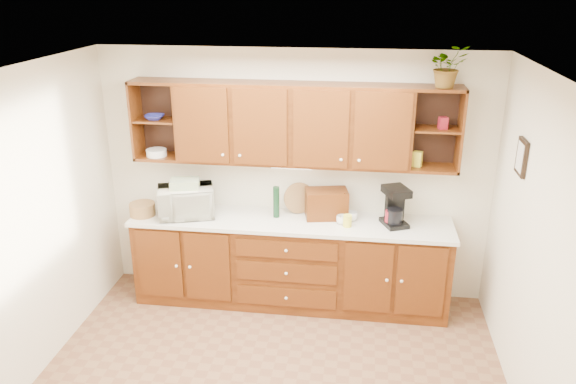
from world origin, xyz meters
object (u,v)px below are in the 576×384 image
(bread_box, at_px, (326,204))
(coffee_maker, at_px, (395,206))
(potted_plant, at_px, (448,66))
(microwave, at_px, (186,202))

(bread_box, xyz_separation_m, coffee_maker, (0.68, -0.08, 0.04))
(coffee_maker, bearing_deg, bread_box, 149.77)
(coffee_maker, height_order, potted_plant, potted_plant)
(coffee_maker, distance_m, potted_plant, 1.41)
(potted_plant, bearing_deg, microwave, -176.76)
(microwave, height_order, bread_box, microwave)
(microwave, xyz_separation_m, bread_box, (1.42, 0.15, -0.01))
(microwave, distance_m, coffee_maker, 2.10)
(microwave, xyz_separation_m, coffee_maker, (2.10, 0.07, 0.04))
(potted_plant, bearing_deg, bread_box, 179.23)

